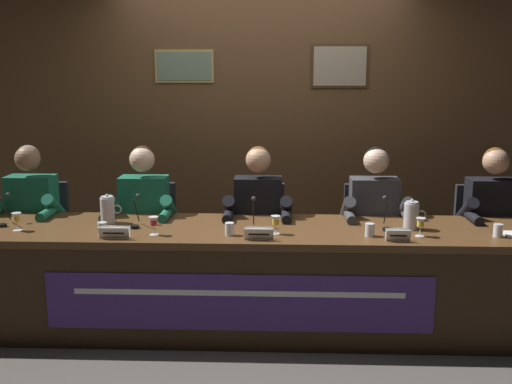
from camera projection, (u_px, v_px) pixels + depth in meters
The scene contains 30 objects.
ground_plane at pixel (256, 326), 4.21m from camera, with size 12.00×12.00×0.00m, color #4C4742.
wall_back_panelled at pixel (262, 126), 5.27m from camera, with size 5.89×0.14×2.60m.
conference_table at pixel (255, 263), 3.99m from camera, with size 4.69×0.80×0.73m.
chair_far_left at pixel (41, 241), 4.75m from camera, with size 0.44×0.45×0.91m.
panelist_far_left at pixel (28, 214), 4.50m from camera, with size 0.51×0.48×1.23m.
juice_glass_far_left at pixel (17, 218), 3.96m from camera, with size 0.06×0.06×0.12m.
microphone_far_left at pixel (4, 215), 4.11m from camera, with size 0.06×0.17×0.22m.
chair_left at pixel (149, 242), 4.72m from camera, with size 0.44×0.45×0.91m.
panelist_left at pixel (142, 215), 4.47m from camera, with size 0.51×0.48×1.23m.
nameplate_left at pixel (114, 232), 3.79m from camera, with size 0.20×0.06×0.08m.
juice_glass_left at pixel (154, 222), 3.86m from camera, with size 0.06×0.06×0.12m.
water_cup_left at pixel (102, 229), 3.87m from camera, with size 0.06×0.06×0.08m.
microphone_left at pixel (136, 216), 4.07m from camera, with size 0.06×0.17×0.22m.
chair_center at pixel (259, 243), 4.69m from camera, with size 0.44×0.45×0.91m.
panelist_center at pixel (258, 216), 4.44m from camera, with size 0.51×0.48×1.23m.
nameplate_center at pixel (259, 234), 3.76m from camera, with size 0.19×0.06×0.08m.
juice_glass_center at pixel (276, 221), 3.88m from camera, with size 0.06×0.06×0.12m.
water_cup_center at pixel (229, 230), 3.86m from camera, with size 0.06×0.06×0.08m.
microphone_center at pixel (253, 220), 3.98m from camera, with size 0.06×0.17×0.22m.
chair_right at pixel (370, 245), 4.66m from camera, with size 0.44×0.45×0.91m.
panelist_right at pixel (375, 217), 4.40m from camera, with size 0.51×0.48×1.23m.
nameplate_right at pixel (398, 235), 3.73m from camera, with size 0.15×0.06×0.08m.
juice_glass_right at pixel (420, 224), 3.83m from camera, with size 0.06×0.06×0.12m.
water_cup_right at pixel (370, 231), 3.84m from camera, with size 0.06×0.06×0.08m.
microphone_right at pixel (386, 219), 4.00m from camera, with size 0.06×0.17×0.22m.
chair_far_right at pixel (482, 246), 4.62m from camera, with size 0.44×0.45×0.91m.
panelist_far_right at pixel (494, 218), 4.37m from camera, with size 0.51×0.48×1.23m.
water_cup_far_right at pixel (498, 231), 3.83m from camera, with size 0.06×0.06×0.08m.
water_pitcher_left_side at pixel (108, 210), 4.17m from camera, with size 0.15×0.10×0.21m.
water_pitcher_right_side at pixel (411, 215), 4.01m from camera, with size 0.15×0.10×0.21m.
Camera 1 is at (0.15, -3.92, 1.79)m, focal length 41.43 mm.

